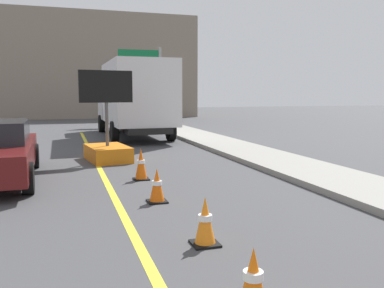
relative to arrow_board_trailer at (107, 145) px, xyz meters
The scene contains 8 objects.
arrow_board_trailer is the anchor object (origin of this frame).
box_truck 6.96m from the arrow_board_trailer, 73.68° to the left, with size 2.73×7.98×3.38m.
highway_guide_sign 14.80m from the arrow_board_trailer, 73.48° to the left, with size 2.79×0.20×5.00m.
far_building_block 25.33m from the arrow_board_trailer, 85.67° to the left, with size 16.25×6.85×8.60m, color gray.
traffic_cone_near_sign 9.20m from the arrow_board_trailer, 87.81° to the right, with size 0.36×0.36×0.62m.
traffic_cone_mid_lane 7.46m from the arrow_board_trailer, 86.18° to the right, with size 0.36×0.36×0.66m.
traffic_cone_far_lane 5.14m from the arrow_board_trailer, 85.94° to the right, with size 0.36×0.36×0.64m.
traffic_cone_curbside 3.08m from the arrow_board_trailer, 81.52° to the right, with size 0.36×0.36×0.75m.
Camera 1 is at (-0.91, 2.07, 2.01)m, focal length 38.30 mm.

